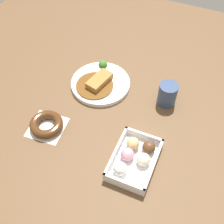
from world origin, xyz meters
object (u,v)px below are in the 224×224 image
(curry_plate, at_px, (100,83))
(donut_box, at_px, (134,158))
(coffee_mug, at_px, (167,94))
(chocolate_ring_donut, at_px, (46,124))

(curry_plate, relative_size, donut_box, 1.20)
(curry_plate, height_order, donut_box, curry_plate)
(donut_box, xyz_separation_m, coffee_mug, (-0.29, 0.02, 0.02))
(curry_plate, bearing_deg, coffee_mug, 93.60)
(curry_plate, distance_m, chocolate_ring_donut, 0.28)
(curry_plate, xyz_separation_m, chocolate_ring_donut, (0.26, -0.09, 0.00))
(curry_plate, bearing_deg, chocolate_ring_donut, -18.83)
(donut_box, relative_size, coffee_mug, 2.16)
(curry_plate, distance_m, donut_box, 0.36)
(curry_plate, relative_size, chocolate_ring_donut, 1.77)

